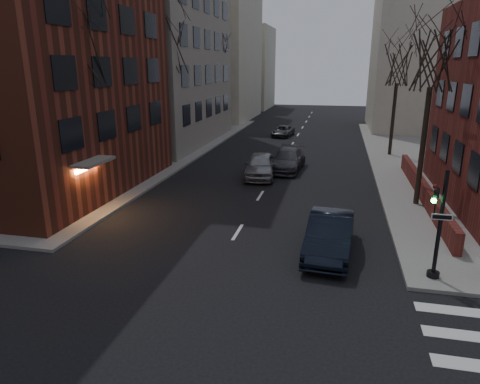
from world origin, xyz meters
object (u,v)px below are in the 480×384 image
at_px(tree_left_c, 217,60).
at_px(parked_sedan, 330,235).
at_px(streetlamp_far, 227,95).
at_px(car_lane_far, 283,131).
at_px(traffic_signal, 437,232).
at_px(streetlamp_near, 156,114).
at_px(tree_right_a, 434,55).
at_px(car_lane_gray, 287,160).
at_px(car_lane_silver, 260,165).
at_px(tree_right_b, 398,65).
at_px(tree_left_a, 76,46).
at_px(tree_left_b, 167,46).

height_order(tree_left_c, parked_sedan, tree_left_c).
distance_m(tree_left_c, streetlamp_far, 4.33).
xyz_separation_m(parked_sedan, car_lane_far, (-5.80, 30.08, -0.26)).
distance_m(traffic_signal, streetlamp_near, 20.86).
bearing_deg(traffic_signal, car_lane_far, 106.68).
xyz_separation_m(tree_left_c, parked_sedan, (13.05, -29.44, -7.20)).
relative_size(tree_right_a, car_lane_gray, 1.82).
bearing_deg(streetlamp_near, streetlamp_far, 90.00).
xyz_separation_m(streetlamp_near, car_lane_gray, (9.00, 2.87, -3.46)).
xyz_separation_m(streetlamp_far, car_lane_gray, (9.00, -17.13, -3.46)).
bearing_deg(car_lane_silver, tree_left_c, 108.55).
height_order(tree_right_a, car_lane_gray, tree_right_a).
xyz_separation_m(tree_right_b, streetlamp_far, (-17.00, 10.00, -3.35)).
relative_size(tree_left_a, tree_left_b, 0.95).
distance_m(tree_left_b, car_lane_silver, 11.93).
distance_m(streetlamp_near, parked_sedan, 17.25).
relative_size(streetlamp_near, parked_sedan, 1.24).
bearing_deg(tree_left_c, traffic_signal, -61.64).
xyz_separation_m(tree_left_b, parked_sedan, (13.05, -15.44, -8.08)).
xyz_separation_m(tree_left_c, car_lane_far, (7.25, 0.64, -7.46)).
distance_m(streetlamp_far, car_lane_gray, 19.66).
distance_m(tree_right_a, car_lane_far, 25.98).
height_order(tree_left_c, car_lane_gray, tree_left_c).
bearing_deg(tree_left_a, parked_sedan, -14.76).
distance_m(tree_left_a, tree_right_a, 18.05).
distance_m(tree_left_b, tree_right_a, 19.35).
relative_size(tree_right_b, car_lane_far, 2.24).
distance_m(tree_left_c, streetlamp_near, 18.40).
relative_size(streetlamp_far, car_lane_far, 1.53).
bearing_deg(tree_left_a, streetlamp_far, 88.77).
height_order(traffic_signal, tree_left_c, tree_left_c).
height_order(parked_sedan, car_lane_far, parked_sedan).
height_order(tree_left_a, parked_sedan, tree_left_a).
bearing_deg(traffic_signal, car_lane_silver, 123.14).
distance_m(tree_left_b, parked_sedan, 21.77).
bearing_deg(streetlamp_near, traffic_signal, -38.87).
distance_m(tree_left_c, car_lane_silver, 20.65).
xyz_separation_m(tree_left_c, car_lane_silver, (8.00, -17.63, -7.18)).
height_order(traffic_signal, tree_right_b, tree_right_b).
distance_m(tree_right_b, streetlamp_near, 20.01).
distance_m(tree_left_b, car_lane_far, 18.34).
bearing_deg(parked_sedan, car_lane_far, 104.55).
distance_m(tree_left_c, tree_right_a, 28.17).
xyz_separation_m(streetlamp_near, car_lane_far, (6.65, 18.64, -3.67)).
bearing_deg(traffic_signal, streetlamp_far, 116.06).
bearing_deg(tree_right_b, parked_sedan, -101.98).
height_order(tree_right_b, streetlamp_near, tree_right_b).
bearing_deg(parked_sedan, traffic_signal, -19.39).
bearing_deg(car_lane_far, tree_left_a, -98.48).
bearing_deg(streetlamp_far, parked_sedan, -68.39).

